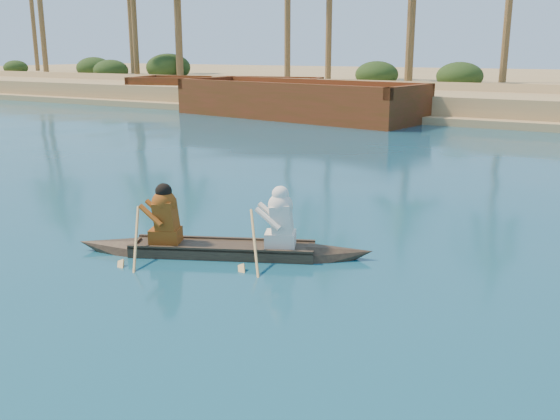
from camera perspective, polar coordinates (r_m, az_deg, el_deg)
The scene contains 5 objects.
ground at distance 9.61m, azimuth 2.57°, elevation -7.43°, with size 160.00×160.00×0.00m, color navy.
shrub_cluster at distance 39.73m, azimuth 24.20°, elevation 9.80°, with size 100.00×6.00×2.40m, color #1D3112, non-canonical shape.
canoe at distance 11.20m, azimuth -5.28°, elevation -2.71°, with size 5.21×2.80×1.48m.
barge_left at distance 42.60m, azimuth -5.03°, elevation 10.60°, with size 13.22×7.12×2.10m.
barge_mid at distance 34.09m, azimuth 1.56°, elevation 9.80°, with size 14.25×6.61×2.29m.
Camera 1 is at (4.05, -7.95, 3.59)m, focal length 40.00 mm.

